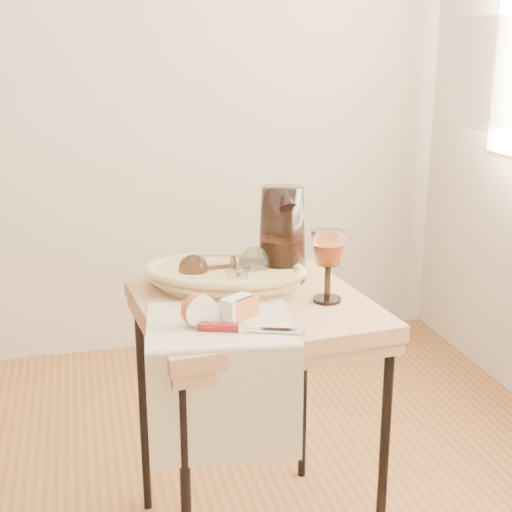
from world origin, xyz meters
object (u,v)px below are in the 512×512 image
object	(u,v)px
goblet_lying_a	(211,268)
bread_basket	(225,277)
goblet_lying_b	(248,268)
pitcher	(282,234)
apple_half	(197,309)
side_table	(254,427)
tea_towel	(220,324)
wine_goblet	(328,266)
table_knife	(247,328)

from	to	relation	value
goblet_lying_a	bread_basket	bearing A→B (deg)	152.17
goblet_lying_b	pitcher	distance (m)	0.14
goblet_lying_a	apple_half	xyz separation A→B (m)	(-0.08, -0.27, -0.01)
side_table	pitcher	bearing A→B (deg)	52.39
bread_basket	goblet_lying_a	xyz separation A→B (m)	(-0.03, 0.02, 0.02)
tea_towel	apple_half	size ratio (longest dim) A/B	4.09
pitcher	tea_towel	bearing A→B (deg)	-136.27
bread_basket	wine_goblet	world-z (taller)	wine_goblet
pitcher	goblet_lying_b	bearing A→B (deg)	-160.93
goblet_lying_b	table_knife	bearing A→B (deg)	-155.15
table_knife	side_table	bearing A→B (deg)	91.56
side_table	goblet_lying_b	distance (m)	0.41
goblet_lying_a	pitcher	xyz separation A→B (m)	(0.19, 0.01, 0.07)
side_table	table_knife	distance (m)	0.42
bread_basket	goblet_lying_b	size ratio (longest dim) A/B	2.61
apple_half	table_knife	world-z (taller)	apple_half
goblet_lying_a	table_knife	distance (m)	0.33
wine_goblet	apple_half	xyz separation A→B (m)	(-0.33, -0.09, -0.05)
table_knife	goblet_lying_a	bearing A→B (deg)	112.56
side_table	table_knife	bearing A→B (deg)	-108.06
goblet_lying_b	wine_goblet	world-z (taller)	wine_goblet
goblet_lying_b	bread_basket	bearing A→B (deg)	106.75
wine_goblet	table_knife	size ratio (longest dim) A/B	0.78
goblet_lying_b	table_knife	xyz separation A→B (m)	(-0.07, -0.29, -0.04)
bread_basket	tea_towel	bearing A→B (deg)	-82.84
side_table	goblet_lying_a	world-z (taller)	goblet_lying_a
side_table	wine_goblet	xyz separation A→B (m)	(0.17, -0.05, 0.44)
side_table	table_knife	world-z (taller)	table_knife
goblet_lying_a	apple_half	size ratio (longest dim) A/B	1.58
side_table	goblet_lying_b	xyz separation A→B (m)	(0.01, 0.09, 0.40)
goblet_lying_a	table_knife	world-z (taller)	goblet_lying_a
goblet_lying_a	table_knife	bearing A→B (deg)	91.69
pitcher	apple_half	world-z (taller)	pitcher
side_table	pitcher	xyz separation A→B (m)	(0.11, 0.15, 0.47)
side_table	bread_basket	bearing A→B (deg)	113.32
tea_towel	wine_goblet	world-z (taller)	wine_goblet
pitcher	bread_basket	bearing A→B (deg)	-176.66
pitcher	wine_goblet	size ratio (longest dim) A/B	1.63
apple_half	bread_basket	bearing A→B (deg)	48.85
wine_goblet	bread_basket	bearing A→B (deg)	144.06
goblet_lying_b	goblet_lying_a	bearing A→B (deg)	104.92
goblet_lying_a	goblet_lying_b	distance (m)	0.10
side_table	pitcher	distance (m)	0.51
bread_basket	goblet_lying_b	distance (m)	0.07
tea_towel	apple_half	bearing A→B (deg)	-171.66
goblet_lying_a	apple_half	world-z (taller)	goblet_lying_a
side_table	bread_basket	xyz separation A→B (m)	(-0.05, 0.11, 0.38)
side_table	tea_towel	distance (m)	0.39
pitcher	wine_goblet	bearing A→B (deg)	-80.16
tea_towel	goblet_lying_b	distance (m)	0.26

